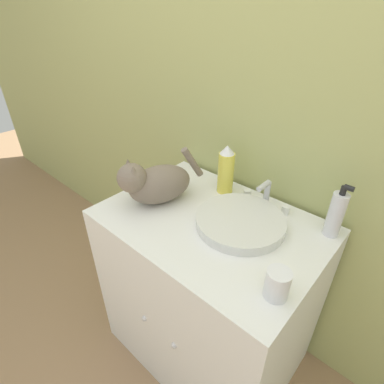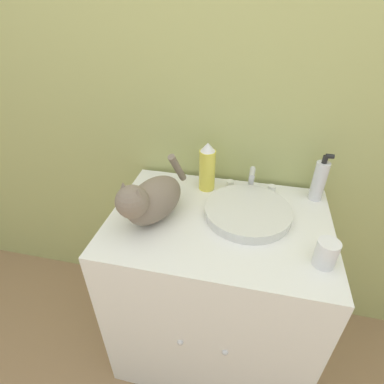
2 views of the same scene
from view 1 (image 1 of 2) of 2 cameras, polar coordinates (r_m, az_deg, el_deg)
wall_back at (r=1.22m, az=14.97°, el=18.97°), size 6.00×0.05×2.50m
vanity_cabinet at (r=1.43m, az=2.99°, el=-18.38°), size 0.83×0.61×0.81m
sink_basin at (r=1.12m, az=9.21°, el=-5.55°), size 0.33×0.33×0.04m
faucet at (r=1.23m, az=13.85°, el=-0.63°), size 0.21×0.09×0.12m
cat at (r=1.20m, az=-7.09°, el=1.81°), size 0.23×0.37×0.21m
soap_bottle at (r=1.14m, az=25.75°, el=-3.75°), size 0.06×0.05×0.21m
spray_bottle at (r=1.27m, az=6.48°, el=4.22°), size 0.07×0.07×0.22m
cup at (r=0.89m, az=15.94°, el=-16.50°), size 0.07×0.07×0.09m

